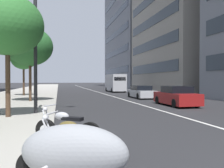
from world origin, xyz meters
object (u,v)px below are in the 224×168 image
motorcycle_nearest_camera (74,142)px  car_lead_in_lane (176,97)px  car_far_down_avenue (141,92)px  delivery_van_ahead (115,83)px  street_tree_mid_sidewalk (8,25)px  street_lamp_with_banners (42,25)px  street_tree_near_plaza_corner (30,47)px  street_tree_by_lamp_post (24,59)px  motorcycle_far_end_row (66,129)px  motorcycle_mid_row (73,153)px

motorcycle_nearest_camera → car_lead_in_lane: 13.17m
car_far_down_avenue → delivery_van_ahead: size_ratio=0.76×
delivery_van_ahead → street_tree_mid_sidewalk: 28.05m
street_lamp_with_banners → street_tree_near_plaza_corner: (7.81, 1.48, -0.10)m
car_lead_in_lane → street_tree_by_lamp_post: street_tree_by_lamp_post is taller
motorcycle_far_end_row → delivery_van_ahead: size_ratio=0.31×
motorcycle_nearest_camera → motorcycle_far_end_row: (1.50, 0.14, 0.01)m
motorcycle_nearest_camera → motorcycle_far_end_row: 1.51m
street_lamp_with_banners → street_tree_near_plaza_corner: street_lamp_with_banners is taller
car_lead_in_lane → street_tree_by_lamp_post: (12.67, 12.27, 3.63)m
car_far_down_avenue → street_tree_mid_sidewalk: street_tree_mid_sidewalk is taller
motorcycle_far_end_row → car_far_down_avenue: size_ratio=0.41×
street_tree_mid_sidewalk → street_tree_by_lamp_post: size_ratio=1.05×
street_tree_mid_sidewalk → street_lamp_with_banners: bearing=-55.5°
motorcycle_mid_row → street_tree_near_plaza_corner: bearing=-59.7°
motorcycle_mid_row → street_tree_by_lamp_post: 25.18m
delivery_van_ahead → street_tree_mid_sidewalk: (-25.56, 11.20, 2.90)m
motorcycle_nearest_camera → car_far_down_avenue: (18.05, -8.03, 0.21)m
street_tree_near_plaza_corner → car_lead_in_lane: bearing=-113.8°
motorcycle_mid_row → street_tree_mid_sidewalk: bearing=-50.2°
car_lead_in_lane → motorcycle_far_end_row: bearing=138.0°
car_far_down_avenue → motorcycle_nearest_camera: bearing=156.1°
motorcycle_mid_row → delivery_van_ahead: 34.43m
motorcycle_far_end_row → delivery_van_ahead: (30.35, -8.68, 1.07)m
motorcycle_mid_row → motorcycle_nearest_camera: motorcycle_nearest_camera is taller
motorcycle_mid_row → car_far_down_avenue: car_far_down_avenue is taller
motorcycle_mid_row → street_tree_by_lamp_post: street_tree_by_lamp_post is taller
car_far_down_avenue → motorcycle_mid_row: bearing=157.4°
motorcycle_mid_row → motorcycle_far_end_row: size_ratio=1.11×
street_lamp_with_banners → street_tree_mid_sidewalk: size_ratio=1.34×
motorcycle_mid_row → delivery_van_ahead: size_ratio=0.35×
delivery_van_ahead → street_lamp_with_banners: bearing=157.6°
car_lead_in_lane → car_far_down_avenue: bearing=0.5°
delivery_van_ahead → street_lamp_with_banners: street_lamp_with_banners is taller
motorcycle_mid_row → street_tree_mid_sidewalk: 9.00m
motorcycle_nearest_camera → street_tree_by_lamp_post: size_ratio=0.37×
motorcycle_mid_row → street_lamp_with_banners: bearing=-61.5°
motorcycle_nearest_camera → motorcycle_far_end_row: size_ratio=1.05×
motorcycle_far_end_row → street_tree_mid_sidewalk: (4.80, 2.52, 3.97)m
car_far_down_avenue → street_tree_by_lamp_post: street_tree_by_lamp_post is taller
motorcycle_nearest_camera → street_tree_near_plaza_corner: (15.14, 2.64, 4.22)m
car_lead_in_lane → motorcycle_nearest_camera: bearing=142.8°
car_lead_in_lane → street_tree_mid_sidewalk: bearing=111.6°
car_lead_in_lane → street_tree_mid_sidewalk: 12.06m
delivery_van_ahead → street_lamp_with_banners: size_ratio=0.79×
car_lead_in_lane → street_tree_mid_sidewalk: size_ratio=0.76×
street_tree_mid_sidewalk → street_tree_by_lamp_post: 16.88m
delivery_van_ahead → street_tree_near_plaza_corner: 20.36m
car_lead_in_lane → street_tree_by_lamp_post: size_ratio=0.81×
delivery_van_ahead → street_tree_near_plaza_corner: bearing=145.4°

